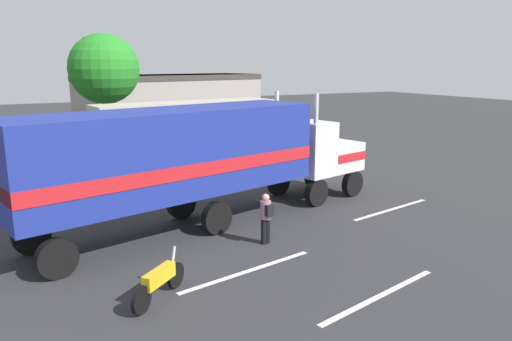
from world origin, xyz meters
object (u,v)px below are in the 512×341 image
semi_truck (199,155)px  parked_bus (187,124)px  person_bystander (266,217)px  motorcycle (159,281)px  tree_center (104,69)px

semi_truck → parked_bus: bearing=72.3°
person_bystander → parked_bus: size_ratio=0.15×
semi_truck → motorcycle: size_ratio=8.49×
parked_bus → motorcycle: size_ratio=6.64×
semi_truck → tree_center: (0.76, 20.60, 2.70)m
semi_truck → tree_center: tree_center is taller
semi_truck → motorcycle: (-2.90, -4.77, -2.04)m
parked_bus → tree_center: (-3.06, 8.63, 3.16)m
person_bystander → motorcycle: person_bystander is taller
semi_truck → person_bystander: semi_truck is taller
semi_truck → parked_bus: size_ratio=1.28×
parked_bus → tree_center: 9.69m
tree_center → semi_truck: bearing=-92.1°
semi_truck → parked_bus: 12.57m
person_bystander → tree_center: 23.68m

